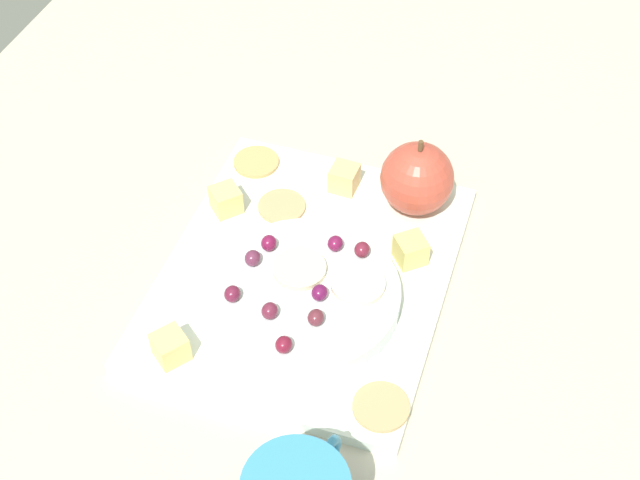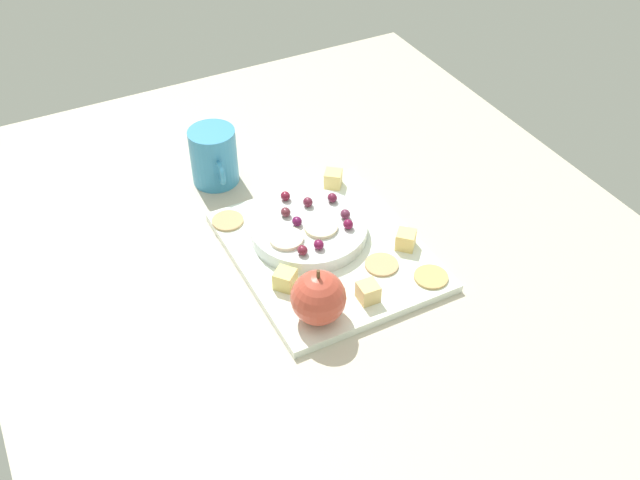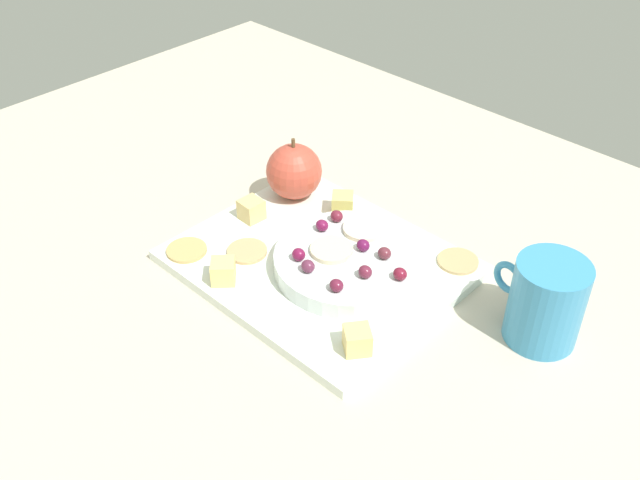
% 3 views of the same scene
% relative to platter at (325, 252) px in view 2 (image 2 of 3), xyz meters
% --- Properties ---
extents(table, '(1.30, 1.00, 0.05)m').
position_rel_platter_xyz_m(table, '(0.04, 0.00, -0.03)').
color(table, '#C0B6A0').
rests_on(table, ground).
extents(platter, '(0.33, 0.27, 0.01)m').
position_rel_platter_xyz_m(platter, '(0.00, 0.00, 0.00)').
color(platter, white).
rests_on(platter, table).
extents(serving_dish, '(0.18, 0.18, 0.02)m').
position_rel_platter_xyz_m(serving_dish, '(-0.04, -0.01, 0.02)').
color(serving_dish, silver).
rests_on(serving_dish, platter).
extents(apple_whole, '(0.08, 0.08, 0.08)m').
position_rel_platter_xyz_m(apple_whole, '(0.12, -0.07, 0.04)').
color(apple_whole, '#BF4836').
rests_on(apple_whole, platter).
extents(apple_stem, '(0.01, 0.01, 0.01)m').
position_rel_platter_xyz_m(apple_stem, '(0.12, -0.07, 0.09)').
color(apple_stem, brown).
rests_on(apple_stem, apple_whole).
extents(cheese_cube_0, '(0.04, 0.04, 0.03)m').
position_rel_platter_xyz_m(cheese_cube_0, '(-0.14, 0.09, 0.02)').
color(cheese_cube_0, '#F1CD76').
rests_on(cheese_cube_0, platter).
extents(cheese_cube_1, '(0.03, 0.03, 0.03)m').
position_rel_platter_xyz_m(cheese_cube_1, '(0.12, 0.01, 0.02)').
color(cheese_cube_1, '#E6C478').
rests_on(cheese_cube_1, platter).
extents(cheese_cube_2, '(0.04, 0.04, 0.03)m').
position_rel_platter_xyz_m(cheese_cube_2, '(0.05, -0.09, 0.02)').
color(cheese_cube_2, '#E2D16F').
rests_on(cheese_cube_2, platter).
extents(cheese_cube_3, '(0.04, 0.04, 0.03)m').
position_rel_platter_xyz_m(cheese_cube_3, '(0.05, 0.11, 0.02)').
color(cheese_cube_3, '#F4D479').
rests_on(cheese_cube_3, platter).
extents(cracker_0, '(0.05, 0.05, 0.00)m').
position_rel_platter_xyz_m(cracker_0, '(-0.13, -0.11, 0.01)').
color(cracker_0, tan).
rests_on(cracker_0, platter).
extents(cracker_1, '(0.05, 0.05, 0.00)m').
position_rel_platter_xyz_m(cracker_1, '(0.13, 0.11, 0.01)').
color(cracker_1, tan).
rests_on(cracker_1, platter).
extents(cracker_2, '(0.05, 0.05, 0.00)m').
position_rel_platter_xyz_m(cracker_2, '(0.07, 0.06, 0.01)').
color(cracker_2, tan).
rests_on(cracker_2, platter).
extents(grape_0, '(0.02, 0.02, 0.01)m').
position_rel_platter_xyz_m(grape_0, '(0.02, -0.02, 0.04)').
color(grape_0, maroon).
rests_on(grape_0, serving_dish).
extents(grape_1, '(0.02, 0.02, 0.01)m').
position_rel_platter_xyz_m(grape_1, '(-0.07, -0.03, 0.04)').
color(grape_1, maroon).
rests_on(grape_1, serving_dish).
extents(grape_2, '(0.02, 0.02, 0.02)m').
position_rel_platter_xyz_m(grape_2, '(-0.08, 0.01, 0.04)').
color(grape_2, maroon).
rests_on(grape_2, serving_dish).
extents(grape_3, '(0.02, 0.02, 0.02)m').
position_rel_platter_xyz_m(grape_3, '(-0.03, 0.05, 0.04)').
color(grape_3, '#602842').
rests_on(grape_3, serving_dish).
extents(grape_4, '(0.02, 0.02, 0.01)m').
position_rel_platter_xyz_m(grape_4, '(-0.07, 0.05, 0.04)').
color(grape_4, maroon).
rests_on(grape_4, serving_dish).
extents(grape_5, '(0.02, 0.02, 0.01)m').
position_rel_platter_xyz_m(grape_5, '(0.02, -0.05, 0.04)').
color(grape_5, maroon).
rests_on(grape_5, serving_dish).
extents(grape_6, '(0.02, 0.02, 0.02)m').
position_rel_platter_xyz_m(grape_6, '(-0.00, 0.04, 0.04)').
color(grape_6, maroon).
rests_on(grape_6, serving_dish).
extents(grape_7, '(0.02, 0.02, 0.01)m').
position_rel_platter_xyz_m(grape_7, '(-0.11, -0.01, 0.04)').
color(grape_7, maroon).
rests_on(grape_7, serving_dish).
extents(grape_8, '(0.02, 0.02, 0.01)m').
position_rel_platter_xyz_m(grape_8, '(-0.05, -0.02, 0.04)').
color(grape_8, '#5F1443').
rests_on(grape_8, serving_dish).
extents(apple_slice_0, '(0.05, 0.05, 0.01)m').
position_rel_platter_xyz_m(apple_slice_0, '(-0.02, -0.05, 0.03)').
color(apple_slice_0, beige).
rests_on(apple_slice_0, serving_dish).
extents(apple_slice_1, '(0.05, 0.05, 0.01)m').
position_rel_platter_xyz_m(apple_slice_1, '(-0.02, 0.00, 0.03)').
color(apple_slice_1, beige).
rests_on(apple_slice_1, serving_dish).
extents(cup, '(0.11, 0.08, 0.10)m').
position_rel_platter_xyz_m(cup, '(-0.26, -0.08, 0.04)').
color(cup, '#398DBF').
rests_on(cup, table).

